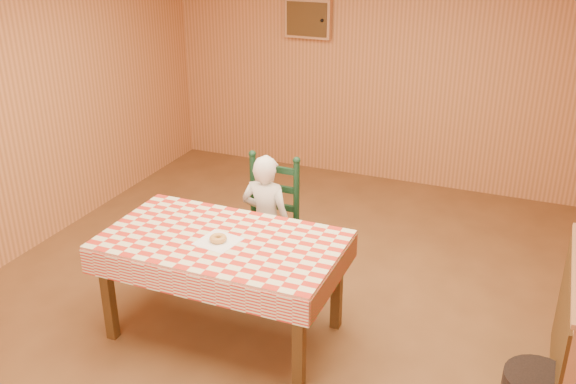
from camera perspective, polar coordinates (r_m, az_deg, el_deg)
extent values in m
plane|color=brown|center=(4.96, -0.90, -10.97)|extent=(6.00, 6.00, 0.00)
cube|color=#C27A46|center=(7.10, 8.87, 11.04)|extent=(5.00, 0.10, 2.60)
cube|color=tan|center=(7.23, 1.81, 15.15)|extent=(0.52, 0.08, 0.42)
cube|color=#4C3114|center=(7.18, 1.68, 15.10)|extent=(0.46, 0.02, 0.36)
sphere|color=black|center=(7.11, 3.03, 14.99)|extent=(0.04, 0.04, 0.04)
cube|color=#4C3114|center=(4.44, -5.88, -4.68)|extent=(1.60, 0.90, 0.06)
cube|color=#4C3114|center=(4.73, -15.67, -8.91)|extent=(0.07, 0.07, 0.69)
cube|color=#4C3114|center=(4.10, 0.99, -13.45)|extent=(0.07, 0.07, 0.69)
cube|color=#4C3114|center=(5.23, -10.80, -5.01)|extent=(0.07, 0.07, 0.69)
cube|color=#4C3114|center=(4.68, 4.37, -8.35)|extent=(0.07, 0.07, 0.69)
cube|color=red|center=(4.42, -5.91, -4.23)|extent=(1.64, 0.94, 0.02)
cube|color=red|center=(4.12, -8.94, -8.25)|extent=(1.64, 0.02, 0.18)
cube|color=red|center=(4.84, -3.25, -2.88)|extent=(1.64, 0.02, 0.18)
cube|color=#2C5B29|center=(4.88, -14.40, -3.42)|extent=(0.02, 0.94, 0.18)
cube|color=#2C5B29|center=(4.19, 4.19, -7.46)|extent=(0.02, 0.94, 0.18)
cube|color=black|center=(5.15, -1.94, -3.97)|extent=(0.44, 0.40, 0.04)
cylinder|color=black|center=(5.20, -4.60, -6.59)|extent=(0.04, 0.04, 0.41)
cylinder|color=black|center=(5.06, -0.73, -7.44)|extent=(0.04, 0.04, 0.41)
cylinder|color=black|center=(5.47, -2.99, -4.94)|extent=(0.04, 0.04, 0.41)
cylinder|color=black|center=(5.33, 0.72, -5.70)|extent=(0.04, 0.04, 0.41)
cylinder|color=black|center=(5.23, -3.12, 0.31)|extent=(0.05, 0.05, 0.60)
sphere|color=black|center=(5.12, -3.19, 3.39)|extent=(0.06, 0.06, 0.06)
cylinder|color=black|center=(5.09, 0.75, -0.34)|extent=(0.05, 0.05, 0.60)
sphere|color=black|center=(4.97, 0.77, 2.82)|extent=(0.06, 0.06, 0.06)
cube|color=black|center=(5.21, -1.20, -1.22)|extent=(0.38, 0.03, 0.05)
cube|color=black|center=(5.14, -1.21, 0.40)|extent=(0.38, 0.03, 0.05)
cube|color=black|center=(5.08, -1.23, 2.05)|extent=(0.38, 0.03, 0.05)
imported|color=silver|center=(5.09, -1.96, -2.65)|extent=(0.41, 0.27, 1.12)
cube|color=white|center=(4.38, -6.22, -4.37)|extent=(0.30, 0.30, 0.00)
torus|color=#CB9248|center=(4.37, -6.23, -4.12)|extent=(0.15, 0.15, 0.04)
cube|color=#4C3114|center=(4.34, 23.03, -11.61)|extent=(0.02, 1.20, 0.80)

